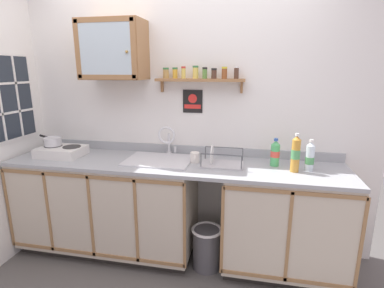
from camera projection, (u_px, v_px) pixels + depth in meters
The scene contains 19 objects.
floor at pixel (166, 275), 2.53m from camera, with size 5.96×5.96×0.00m, color #565451.
back_wall at pixel (181, 116), 2.79m from camera, with size 3.56×0.07×2.54m.
lower_cabinet_run at pixel (108, 205), 2.81m from camera, with size 1.65×0.61×0.89m.
lower_cabinet_run_right at pixel (284, 222), 2.50m from camera, with size 1.01×0.61×0.89m.
countertop at pixel (173, 164), 2.57m from camera, with size 2.92×0.63×0.03m, color #9EA3A8.
backsplash at pixel (181, 149), 2.84m from camera, with size 2.92×0.02×0.08m, color #9EA3A8.
sink at pixel (160, 162), 2.63m from camera, with size 0.57×0.47×0.39m.
hot_plate_stove at pixel (62, 151), 2.75m from camera, with size 0.40×0.29×0.09m.
saucepan at pixel (52, 141), 2.77m from camera, with size 0.30×0.20×0.08m.
bottle_water_clear_0 at pixel (310, 157), 2.34m from camera, with size 0.07×0.07×0.25m.
bottle_juice_amber_1 at pixel (296, 154), 2.30m from camera, with size 0.07×0.07×0.31m.
bottle_soda_green_2 at pixel (275, 153), 2.45m from camera, with size 0.07×0.07×0.23m.
dish_rack at pixel (221, 162), 2.49m from camera, with size 0.35×0.25×0.17m.
mug at pixel (195, 157), 2.55m from camera, with size 0.08×0.12×0.09m.
wall_cabinet at pixel (113, 50), 2.58m from camera, with size 0.56×0.33×0.50m.
spice_shelf at pixel (199, 78), 2.58m from camera, with size 0.78×0.14×0.23m.
warning_sign at pixel (193, 102), 2.71m from camera, with size 0.18×0.01×0.21m.
window at pixel (8, 98), 2.62m from camera, with size 0.03×0.59×0.77m.
trash_bin at pixel (207, 247), 2.58m from camera, with size 0.27×0.27×0.38m.
Camera 1 is at (0.65, -2.09, 1.70)m, focal length 27.74 mm.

